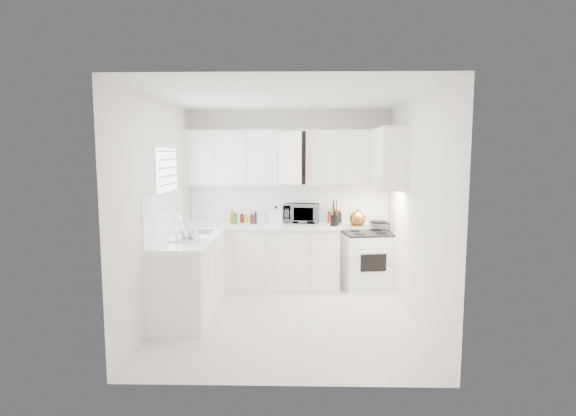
{
  "coord_description": "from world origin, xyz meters",
  "views": [
    {
      "loc": [
        0.13,
        -5.28,
        1.96
      ],
      "look_at": [
        0.0,
        0.7,
        1.25
      ],
      "focal_mm": 28.54,
      "sensor_mm": 36.0,
      "label": 1
    }
  ],
  "objects_px": {
    "tea_kettle": "(357,217)",
    "microwave": "(301,211)",
    "utensil_crock": "(335,212)",
    "dish_rack": "(185,232)",
    "stove": "(368,252)",
    "rice_cooker": "(276,214)"
  },
  "relations": [
    {
      "from": "stove",
      "to": "utensil_crock",
      "type": "bearing_deg",
      "value": -166.4
    },
    {
      "from": "microwave",
      "to": "dish_rack",
      "type": "bearing_deg",
      "value": -124.57
    },
    {
      "from": "tea_kettle",
      "to": "dish_rack",
      "type": "distance_m",
      "value": 2.45
    },
    {
      "from": "microwave",
      "to": "rice_cooker",
      "type": "distance_m",
      "value": 0.38
    },
    {
      "from": "microwave",
      "to": "utensil_crock",
      "type": "height_order",
      "value": "utensil_crock"
    },
    {
      "from": "stove",
      "to": "microwave",
      "type": "bearing_deg",
      "value": 163.78
    },
    {
      "from": "microwave",
      "to": "dish_rack",
      "type": "xyz_separation_m",
      "value": [
        -1.37,
        -1.47,
        -0.07
      ]
    },
    {
      "from": "tea_kettle",
      "to": "dish_rack",
      "type": "xyz_separation_m",
      "value": [
        -2.15,
        -1.17,
        -0.02
      ]
    },
    {
      "from": "tea_kettle",
      "to": "utensil_crock",
      "type": "height_order",
      "value": "utensil_crock"
    },
    {
      "from": "microwave",
      "to": "dish_rack",
      "type": "height_order",
      "value": "microwave"
    },
    {
      "from": "rice_cooker",
      "to": "dish_rack",
      "type": "height_order",
      "value": "rice_cooker"
    },
    {
      "from": "rice_cooker",
      "to": "dish_rack",
      "type": "bearing_deg",
      "value": -128.94
    },
    {
      "from": "tea_kettle",
      "to": "microwave",
      "type": "distance_m",
      "value": 0.84
    },
    {
      "from": "utensil_crock",
      "to": "microwave",
      "type": "bearing_deg",
      "value": 143.96
    },
    {
      "from": "stove",
      "to": "microwave",
      "type": "distance_m",
      "value": 1.14
    },
    {
      "from": "tea_kettle",
      "to": "microwave",
      "type": "bearing_deg",
      "value": 172.41
    },
    {
      "from": "tea_kettle",
      "to": "microwave",
      "type": "xyz_separation_m",
      "value": [
        -0.79,
        0.3,
        0.05
      ]
    },
    {
      "from": "tea_kettle",
      "to": "utensil_crock",
      "type": "bearing_deg",
      "value": -159.64
    },
    {
      "from": "utensil_crock",
      "to": "rice_cooker",
      "type": "bearing_deg",
      "value": 160.62
    },
    {
      "from": "stove",
      "to": "dish_rack",
      "type": "height_order",
      "value": "dish_rack"
    },
    {
      "from": "utensil_crock",
      "to": "dish_rack",
      "type": "distance_m",
      "value": 2.15
    },
    {
      "from": "utensil_crock",
      "to": "dish_rack",
      "type": "xyz_separation_m",
      "value": [
        -1.83,
        -1.13,
        -0.09
      ]
    }
  ]
}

